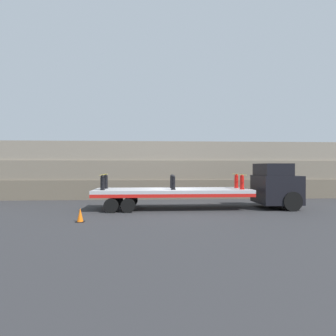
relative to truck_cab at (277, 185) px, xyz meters
The scene contains 13 objects.
ground_plane 6.78m from the truck_cab, behind, with size 120.00×120.00×0.00m, color #2D2D30.
rock_cliff 9.18m from the truck_cab, 136.50° to the left, with size 60.00×3.30×4.67m.
truck_cab is the anchor object (origin of this frame).
flatbed_trailer 7.07m from the truck_cab, behind, with size 9.57×2.55×1.24m.
fire_hydrant_black_near_0 10.83m from the truck_cab, behind, with size 0.30×0.45×0.89m.
fire_hydrant_black_far_0 10.83m from the truck_cab, behind, with size 0.30×0.45×0.89m.
fire_hydrant_black_near_1 6.65m from the truck_cab, behind, with size 0.30×0.45×0.89m.
fire_hydrant_black_far_1 6.65m from the truck_cab, behind, with size 0.30×0.45×0.89m.
fire_hydrant_red_near_2 2.51m from the truck_cab, 167.59° to the right, with size 0.30×0.45×0.89m.
fire_hydrant_red_far_2 2.51m from the truck_cab, 167.59° to the left, with size 0.30×0.45×0.89m.
cargo_strap_rear 10.84m from the truck_cab, behind, with size 0.05×2.64×0.01m.
cargo_strap_middle 2.54m from the truck_cab, behind, with size 0.05×2.64×0.01m.
traffic_cone 11.87m from the truck_cab, 162.58° to the right, with size 0.38×0.38×0.66m.
Camera 1 is at (-1.17, -16.14, 2.64)m, focal length 28.00 mm.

